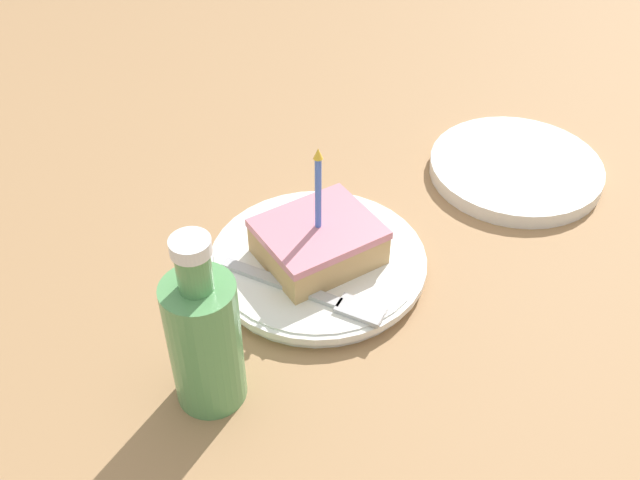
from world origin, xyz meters
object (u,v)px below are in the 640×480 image
bottle (204,338)px  side_plate (515,169)px  plate (320,261)px  fork (312,293)px  cake_slice (320,240)px

bottle → side_plate: size_ratio=0.87×
plate → fork: size_ratio=1.40×
fork → bottle: bearing=-163.3°
fork → side_plate: 0.32m
cake_slice → plate: bearing=82.9°
bottle → side_plate: bearing=12.0°
plate → cake_slice: cake_slice is taller
fork → bottle: (-0.13, -0.04, 0.05)m
side_plate → fork: bearing=-169.9°
cake_slice → side_plate: (0.28, 0.01, -0.03)m
plate → fork: 0.06m
plate → bottle: bearing=-153.5°
bottle → side_plate: 0.46m
plate → cake_slice: bearing=-97.1°
cake_slice → side_plate: cake_slice is taller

